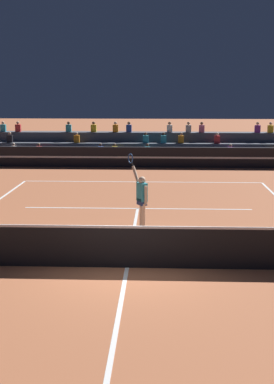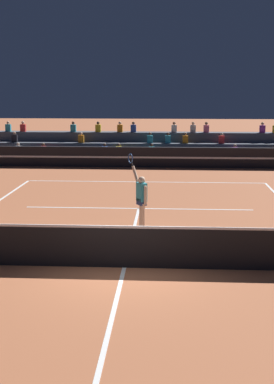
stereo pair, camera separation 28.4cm
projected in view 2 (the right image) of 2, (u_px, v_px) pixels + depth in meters
ground_plane at (124, 268)px, 13.11m from camera, size 120.00×120.00×0.00m
court_lines at (124, 267)px, 13.11m from camera, size 11.10×23.90×0.01m
tennis_net at (124, 246)px, 13.01m from camera, size 12.00×0.10×1.10m
sponsor_banner_wall at (149, 157)px, 29.17m from camera, size 18.00×0.26×1.10m
bleacher_stand at (150, 150)px, 31.64m from camera, size 18.80×2.85×2.28m
tennis_player at (141, 200)px, 16.18m from camera, size 0.68×1.08×2.38m
tennis_ball at (77, 245)px, 14.85m from camera, size 0.07×0.07×0.07m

